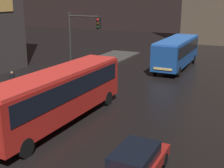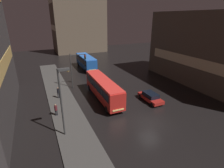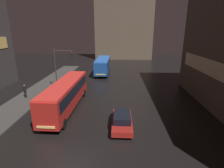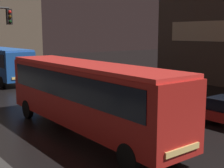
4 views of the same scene
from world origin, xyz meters
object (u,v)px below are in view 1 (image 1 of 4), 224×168
(pedestrian_near, at_px, (12,81))
(car_taxi, at_px, (135,164))
(traffic_light_main, at_px, (80,39))
(bus_far, at_px, (177,50))
(bus_near, at_px, (59,92))

(pedestrian_near, bearing_deg, car_taxi, 75.54)
(pedestrian_near, distance_m, traffic_light_main, 6.24)
(bus_far, bearing_deg, traffic_light_main, 66.36)
(bus_near, relative_size, pedestrian_near, 6.27)
(car_taxi, bearing_deg, pedestrian_near, -27.44)
(bus_near, xyz_separation_m, traffic_light_main, (-2.52, 6.69, 2.24))
(bus_near, xyz_separation_m, pedestrian_near, (-6.53, 3.00, -0.80))
(car_taxi, bearing_deg, traffic_light_main, -49.33)
(bus_near, relative_size, bus_far, 1.15)
(bus_far, height_order, pedestrian_near, bus_far)
(bus_near, bearing_deg, pedestrian_near, -23.20)
(traffic_light_main, bearing_deg, bus_far, 66.12)
(bus_far, bearing_deg, car_taxi, 100.09)
(pedestrian_near, relative_size, traffic_light_main, 0.29)
(car_taxi, bearing_deg, bus_near, -30.32)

